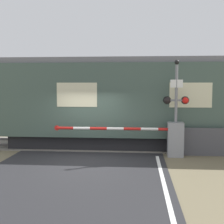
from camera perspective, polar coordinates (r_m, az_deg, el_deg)
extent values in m
plane|color=#6B6047|center=(11.49, -5.18, -9.01)|extent=(80.00, 80.00, 0.00)
cube|color=slate|center=(14.51, -3.00, -5.97)|extent=(36.00, 3.20, 0.03)
cube|color=#595451|center=(13.79, -3.41, -6.28)|extent=(36.00, 0.08, 0.10)
cube|color=#595451|center=(15.20, -2.62, -5.22)|extent=(36.00, 0.08, 0.10)
cube|color=black|center=(14.46, 13.03, -4.98)|extent=(15.28, 2.63, 0.60)
cube|color=#42564C|center=(14.26, 13.17, 2.31)|extent=(16.60, 3.10, 3.08)
cube|color=slate|center=(14.28, 13.31, 8.97)|extent=(16.27, 2.85, 0.24)
cube|color=beige|center=(12.71, 14.19, 3.01)|extent=(1.66, 0.02, 0.98)
cube|color=beige|center=(12.80, -6.45, 3.15)|extent=(1.66, 0.02, 0.98)
cube|color=gray|center=(12.31, 11.52, -4.96)|extent=(0.60, 0.44, 1.34)
cylinder|color=gray|center=(12.25, 11.55, -3.13)|extent=(0.16, 0.16, 0.18)
cylinder|color=red|center=(12.22, 10.00, -3.13)|extent=(0.67, 0.11, 0.11)
cylinder|color=white|center=(12.17, 6.87, -3.12)|extent=(0.67, 0.11, 0.11)
cylinder|color=red|center=(12.17, 3.74, -3.09)|extent=(0.67, 0.11, 0.11)
cylinder|color=white|center=(12.20, 0.61, -3.06)|extent=(0.67, 0.11, 0.11)
cylinder|color=red|center=(12.27, -2.50, -3.02)|extent=(0.67, 0.11, 0.11)
cylinder|color=white|center=(12.37, -5.56, -2.97)|extent=(0.67, 0.11, 0.11)
cylinder|color=red|center=(12.51, -8.56, -2.92)|extent=(0.67, 0.11, 0.11)
cylinder|color=red|center=(12.59, -10.04, -2.89)|extent=(0.20, 0.02, 0.20)
cylinder|color=gray|center=(12.14, 11.62, 0.11)|extent=(0.11, 0.11, 3.53)
cube|color=gray|center=(12.11, 11.66, 2.11)|extent=(0.80, 0.07, 0.07)
sphere|color=black|center=(12.03, 10.07, 2.11)|extent=(0.24, 0.24, 0.24)
sphere|color=red|center=(12.11, 13.28, 2.08)|extent=(0.24, 0.24, 0.24)
cylinder|color=black|center=(12.14, 10.03, 2.14)|extent=(0.30, 0.06, 0.30)
cylinder|color=black|center=(12.22, 13.21, 2.10)|extent=(0.30, 0.06, 0.30)
cube|color=white|center=(12.06, 11.73, 5.11)|extent=(0.47, 0.02, 0.30)
sphere|color=black|center=(12.13, 11.78, 8.92)|extent=(0.18, 0.18, 0.18)
cube|color=#4C4C51|center=(12.83, 18.24, -5.24)|extent=(3.33, 0.06, 1.10)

